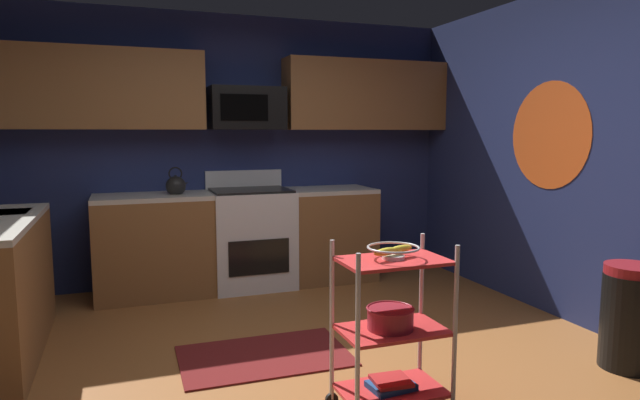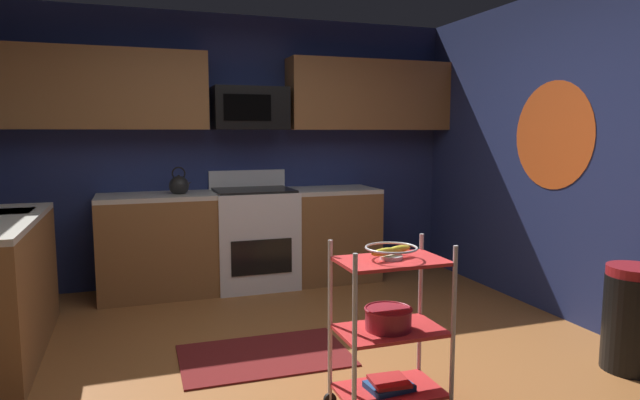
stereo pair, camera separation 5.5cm
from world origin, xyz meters
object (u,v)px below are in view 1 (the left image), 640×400
at_px(microwave, 246,108).
at_px(oven_range, 251,237).
at_px(rolling_cart, 392,330).
at_px(kettle, 176,186).
at_px(trash_can, 630,317).
at_px(book_stack, 391,384).
at_px(fruit_bowl, 393,250).
at_px(mixing_bowl_large, 390,318).

bearing_deg(microwave, oven_range, -89.74).
height_order(rolling_cart, kettle, kettle).
height_order(rolling_cart, trash_can, rolling_cart).
relative_size(book_stack, trash_can, 0.38).
xyz_separation_m(fruit_bowl, trash_can, (1.66, -0.01, -0.55)).
distance_m(oven_range, microwave, 1.23).
xyz_separation_m(rolling_cart, mixing_bowl_large, (-0.01, -0.00, 0.07)).
relative_size(microwave, trash_can, 1.06).
bearing_deg(microwave, trash_can, -56.65).
relative_size(oven_range, mixing_bowl_large, 4.37).
bearing_deg(trash_can, oven_range, 124.37).
height_order(oven_range, rolling_cart, oven_range).
bearing_deg(book_stack, rolling_cart, 0.00).
bearing_deg(rolling_cart, fruit_bowl, -116.57).
xyz_separation_m(rolling_cart, kettle, (-0.83, 2.63, 0.54)).
relative_size(rolling_cart, mixing_bowl_large, 3.63).
bearing_deg(trash_can, mixing_bowl_large, 179.65).
bearing_deg(trash_can, kettle, 133.35).
relative_size(microwave, mixing_bowl_large, 2.78).
height_order(oven_range, book_stack, oven_range).
height_order(rolling_cart, mixing_bowl_large, rolling_cart).
bearing_deg(book_stack, fruit_bowl, -116.57).
xyz_separation_m(microwave, book_stack, (0.15, -2.74, -1.55)).
bearing_deg(trash_can, microwave, 123.35).
bearing_deg(fruit_bowl, trash_can, -0.36).
height_order(mixing_bowl_large, book_stack, mixing_bowl_large).
height_order(oven_range, microwave, microwave).
distance_m(rolling_cart, fruit_bowl, 0.42).
height_order(fruit_bowl, kettle, kettle).
bearing_deg(fruit_bowl, book_stack, 63.43).
distance_m(rolling_cart, trash_can, 1.66).
xyz_separation_m(microwave, fruit_bowl, (0.15, -2.74, -0.82)).
distance_m(mixing_bowl_large, kettle, 2.80).
xyz_separation_m(rolling_cart, trash_can, (1.66, -0.01, -0.12)).
bearing_deg(fruit_bowl, oven_range, 93.24).
bearing_deg(fruit_bowl, mixing_bowl_large, 180.00).
height_order(rolling_cart, fruit_bowl, rolling_cart).
height_order(oven_range, kettle, kettle).
distance_m(book_stack, trash_can, 1.67).
xyz_separation_m(book_stack, kettle, (-0.83, 2.63, 0.84)).
xyz_separation_m(oven_range, book_stack, (0.15, -2.63, -0.32)).
bearing_deg(oven_range, kettle, -179.68).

